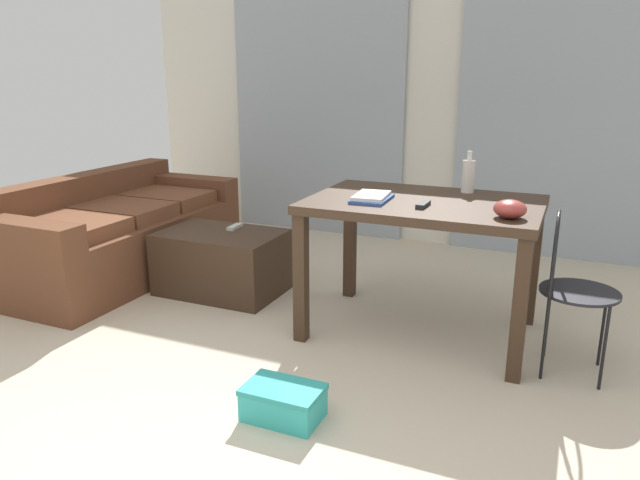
{
  "coord_description": "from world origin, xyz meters",
  "views": [
    {
      "loc": [
        1.2,
        -1.46,
        1.48
      ],
      "look_at": [
        -0.28,
        1.91,
        0.43
      ],
      "focal_mm": 33.5,
      "sensor_mm": 36.0,
      "label": 1
    }
  ],
  "objects_px": {
    "bowl": "(510,209)",
    "couch": "(116,234)",
    "bottle_near": "(468,176)",
    "tv_remote_on_table": "(423,205)",
    "shoebox": "(283,402)",
    "coffee_table": "(222,262)",
    "tv_remote_primary": "(235,227)",
    "craft_table": "(423,219)",
    "wire_chair": "(567,275)",
    "book_stack": "(372,197)"
  },
  "relations": [
    {
      "from": "bowl",
      "to": "couch",
      "type": "bearing_deg",
      "value": 172.46
    },
    {
      "from": "bottle_near",
      "to": "tv_remote_on_table",
      "type": "height_order",
      "value": "bottle_near"
    },
    {
      "from": "bottle_near",
      "to": "shoebox",
      "type": "relative_size",
      "value": 0.71
    },
    {
      "from": "bottle_near",
      "to": "shoebox",
      "type": "bearing_deg",
      "value": -108.6
    },
    {
      "from": "tv_remote_on_table",
      "to": "bowl",
      "type": "bearing_deg",
      "value": -7.69
    },
    {
      "from": "coffee_table",
      "to": "shoebox",
      "type": "height_order",
      "value": "coffee_table"
    },
    {
      "from": "bowl",
      "to": "tv_remote_primary",
      "type": "bearing_deg",
      "value": 165.98
    },
    {
      "from": "craft_table",
      "to": "tv_remote_primary",
      "type": "bearing_deg",
      "value": 170.85
    },
    {
      "from": "craft_table",
      "to": "tv_remote_on_table",
      "type": "relative_size",
      "value": 8.78
    },
    {
      "from": "bowl",
      "to": "tv_remote_primary",
      "type": "distance_m",
      "value": 1.95
    },
    {
      "from": "wire_chair",
      "to": "bowl",
      "type": "relative_size",
      "value": 5.26
    },
    {
      "from": "tv_remote_on_table",
      "to": "tv_remote_primary",
      "type": "distance_m",
      "value": 1.51
    },
    {
      "from": "bottle_near",
      "to": "bowl",
      "type": "bearing_deg",
      "value": -61.48
    },
    {
      "from": "bottle_near",
      "to": "coffee_table",
      "type": "bearing_deg",
      "value": -172.08
    },
    {
      "from": "book_stack",
      "to": "shoebox",
      "type": "relative_size",
      "value": 0.86
    },
    {
      "from": "wire_chair",
      "to": "tv_remote_on_table",
      "type": "relative_size",
      "value": 5.81
    },
    {
      "from": "bottle_near",
      "to": "bowl",
      "type": "height_order",
      "value": "bottle_near"
    },
    {
      "from": "wire_chair",
      "to": "tv_remote_on_table",
      "type": "height_order",
      "value": "wire_chair"
    },
    {
      "from": "tv_remote_on_table",
      "to": "couch",
      "type": "bearing_deg",
      "value": 174.62
    },
    {
      "from": "craft_table",
      "to": "bowl",
      "type": "bearing_deg",
      "value": -26.68
    },
    {
      "from": "craft_table",
      "to": "shoebox",
      "type": "distance_m",
      "value": 1.33
    },
    {
      "from": "craft_table",
      "to": "bowl",
      "type": "xyz_separation_m",
      "value": [
        0.48,
        -0.24,
        0.15
      ]
    },
    {
      "from": "craft_table",
      "to": "bowl",
      "type": "height_order",
      "value": "bowl"
    },
    {
      "from": "wire_chair",
      "to": "tv_remote_primary",
      "type": "relative_size",
      "value": 5.5
    },
    {
      "from": "coffee_table",
      "to": "tv_remote_primary",
      "type": "xyz_separation_m",
      "value": [
        0.04,
        0.13,
        0.22
      ]
    },
    {
      "from": "wire_chair",
      "to": "bowl",
      "type": "bearing_deg",
      "value": -167.55
    },
    {
      "from": "coffee_table",
      "to": "wire_chair",
      "type": "distance_m",
      "value": 2.22
    },
    {
      "from": "couch",
      "to": "bowl",
      "type": "xyz_separation_m",
      "value": [
        2.84,
        -0.38,
        0.53
      ]
    },
    {
      "from": "couch",
      "to": "tv_remote_primary",
      "type": "bearing_deg",
      "value": 5.05
    },
    {
      "from": "bowl",
      "to": "tv_remote_on_table",
      "type": "relative_size",
      "value": 1.11
    },
    {
      "from": "couch",
      "to": "coffee_table",
      "type": "xyz_separation_m",
      "value": [
        0.95,
        -0.04,
        -0.09
      ]
    },
    {
      "from": "bowl",
      "to": "shoebox",
      "type": "bearing_deg",
      "value": -131.54
    },
    {
      "from": "couch",
      "to": "tv_remote_primary",
      "type": "distance_m",
      "value": 1.0
    },
    {
      "from": "shoebox",
      "to": "couch",
      "type": "bearing_deg",
      "value": 148.15
    },
    {
      "from": "bowl",
      "to": "tv_remote_on_table",
      "type": "xyz_separation_m",
      "value": [
        -0.45,
        0.07,
        -0.03
      ]
    },
    {
      "from": "couch",
      "to": "shoebox",
      "type": "xyz_separation_m",
      "value": [
        2.05,
        -1.27,
        -0.22
      ]
    },
    {
      "from": "tv_remote_on_table",
      "to": "shoebox",
      "type": "xyz_separation_m",
      "value": [
        -0.35,
        -0.97,
        -0.72
      ]
    },
    {
      "from": "couch",
      "to": "shoebox",
      "type": "relative_size",
      "value": 5.59
    },
    {
      "from": "book_stack",
      "to": "shoebox",
      "type": "xyz_separation_m",
      "value": [
        -0.05,
        -1.02,
        -0.73
      ]
    },
    {
      "from": "wire_chair",
      "to": "bottle_near",
      "type": "height_order",
      "value": "bottle_near"
    },
    {
      "from": "bottle_near",
      "to": "couch",
      "type": "bearing_deg",
      "value": -175.87
    },
    {
      "from": "book_stack",
      "to": "tv_remote_on_table",
      "type": "height_order",
      "value": "book_stack"
    },
    {
      "from": "craft_table",
      "to": "bottle_near",
      "type": "bearing_deg",
      "value": 60.72
    },
    {
      "from": "book_stack",
      "to": "tv_remote_primary",
      "type": "distance_m",
      "value": 1.22
    },
    {
      "from": "bottle_near",
      "to": "bowl",
      "type": "distance_m",
      "value": 0.64
    },
    {
      "from": "craft_table",
      "to": "tv_remote_on_table",
      "type": "xyz_separation_m",
      "value": [
        0.03,
        -0.17,
        0.12
      ]
    },
    {
      "from": "craft_table",
      "to": "bottle_near",
      "type": "xyz_separation_m",
      "value": [
        0.18,
        0.32,
        0.21
      ]
    },
    {
      "from": "wire_chair",
      "to": "tv_remote_primary",
      "type": "bearing_deg",
      "value": 169.47
    },
    {
      "from": "bottle_near",
      "to": "tv_remote_on_table",
      "type": "bearing_deg",
      "value": -106.46
    },
    {
      "from": "bottle_near",
      "to": "book_stack",
      "type": "height_order",
      "value": "bottle_near"
    }
  ]
}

